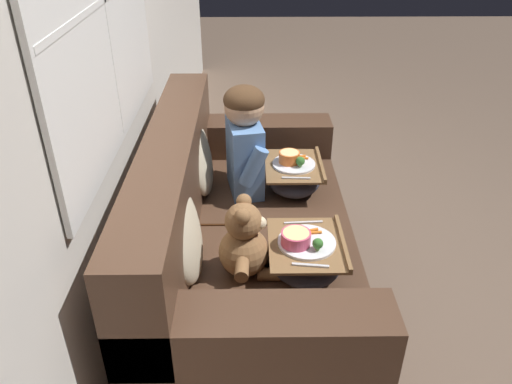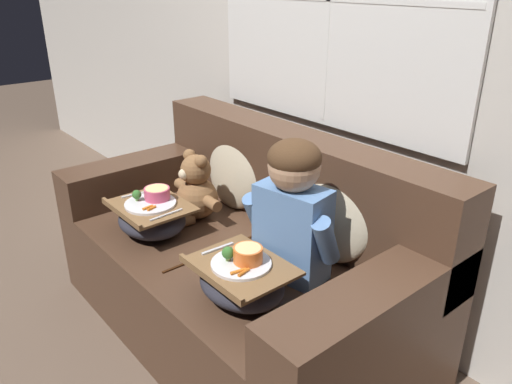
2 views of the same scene
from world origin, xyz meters
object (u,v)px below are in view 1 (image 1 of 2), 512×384
at_px(throw_pillow_behind_teddy, 183,232).
at_px(teddy_bear, 245,243).
at_px(couch, 240,246).
at_px(child_figure, 245,135).
at_px(throw_pillow_behind_child, 198,155).
at_px(lap_tray_child, 293,175).
at_px(lap_tray_teddy, 306,255).

relative_size(throw_pillow_behind_teddy, teddy_bear, 1.18).
relative_size(couch, throw_pillow_behind_teddy, 4.08).
bearing_deg(throw_pillow_behind_teddy, couch, -32.76).
bearing_deg(child_figure, throw_pillow_behind_child, 90.04).
xyz_separation_m(lap_tray_child, lap_tray_teddy, (-0.69, 0.00, 0.00)).
bearing_deg(lap_tray_teddy, teddy_bear, 89.79).
relative_size(throw_pillow_behind_teddy, child_figure, 0.76).
xyz_separation_m(throw_pillow_behind_child, teddy_bear, (-0.69, -0.25, -0.06)).
bearing_deg(throw_pillow_behind_child, couch, -147.24).
height_order(throw_pillow_behind_teddy, lap_tray_teddy, throw_pillow_behind_teddy).
relative_size(teddy_bear, lap_tray_child, 0.99).
relative_size(throw_pillow_behind_teddy, lap_tray_teddy, 1.18).
bearing_deg(lap_tray_teddy, throw_pillow_behind_teddy, 89.87).
relative_size(couch, lap_tray_teddy, 4.84).
height_order(child_figure, lap_tray_teddy, child_figure).
bearing_deg(lap_tray_child, throw_pillow_behind_child, 90.02).
relative_size(throw_pillow_behind_teddy, lap_tray_child, 1.17).
relative_size(couch, lap_tray_child, 4.76).
bearing_deg(couch, lap_tray_child, -39.59).
distance_m(throw_pillow_behind_child, teddy_bear, 0.74).
bearing_deg(lap_tray_child, teddy_bear, 159.71).
bearing_deg(lap_tray_teddy, lap_tray_child, -0.11).
xyz_separation_m(couch, throw_pillow_behind_child, (0.34, 0.22, 0.33)).
bearing_deg(couch, throw_pillow_behind_teddy, 147.24).
distance_m(throw_pillow_behind_child, child_figure, 0.27).
bearing_deg(lap_tray_child, lap_tray_teddy, 179.89).
bearing_deg(teddy_bear, lap_tray_teddy, -90.21).
bearing_deg(lap_tray_teddy, throw_pillow_behind_child, 36.21).
bearing_deg(lap_tray_teddy, child_figure, 20.44).
bearing_deg(child_figure, lap_tray_teddy, -159.56).
distance_m(couch, teddy_bear, 0.44).
bearing_deg(throw_pillow_behind_teddy, throw_pillow_behind_child, 0.00).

